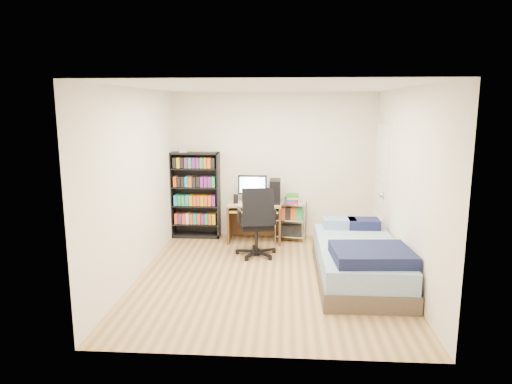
# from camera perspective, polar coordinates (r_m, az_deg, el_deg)

# --- Properties ---
(room) EXTENTS (3.58, 4.08, 2.58)m
(room) POSITION_cam_1_polar(r_m,az_deg,el_deg) (5.92, 1.62, 0.78)
(room) COLOR tan
(room) RESTS_ON ground
(media_shelf) EXTENTS (0.84, 0.28, 1.55)m
(media_shelf) POSITION_cam_1_polar(r_m,az_deg,el_deg) (7.97, -7.58, -0.25)
(media_shelf) COLOR black
(media_shelf) RESTS_ON room
(computer_desk) EXTENTS (0.89, 0.52, 1.12)m
(computer_desk) POSITION_cam_1_polar(r_m,az_deg,el_deg) (7.69, 0.52, -1.78)
(computer_desk) COLOR #A68555
(computer_desk) RESTS_ON room
(office_chair) EXTENTS (0.75, 0.75, 1.09)m
(office_chair) POSITION_cam_1_polar(r_m,az_deg,el_deg) (6.97, 0.10, -5.31)
(office_chair) COLOR black
(office_chair) RESTS_ON room
(wire_cart) EXTENTS (0.55, 0.43, 0.81)m
(wire_cart) POSITION_cam_1_polar(r_m,az_deg,el_deg) (7.77, 4.44, -2.26)
(wire_cart) COLOR silver
(wire_cart) RESTS_ON room
(bed) EXTENTS (1.08, 2.16, 0.61)m
(bed) POSITION_cam_1_polar(r_m,az_deg,el_deg) (6.22, 12.75, -8.30)
(bed) COLOR brown
(bed) RESTS_ON room
(door) EXTENTS (0.12, 0.80, 2.00)m
(door) POSITION_cam_1_polar(r_m,az_deg,el_deg) (7.44, 15.40, 0.50)
(door) COLOR white
(door) RESTS_ON room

